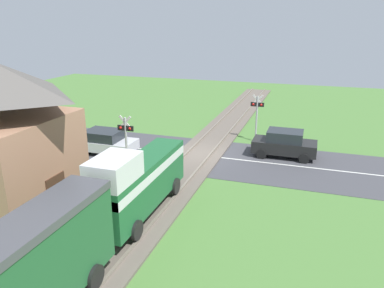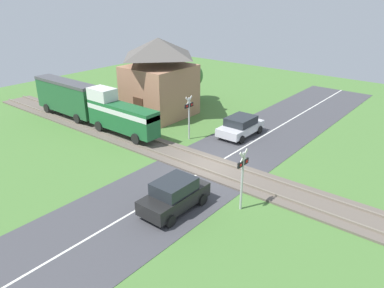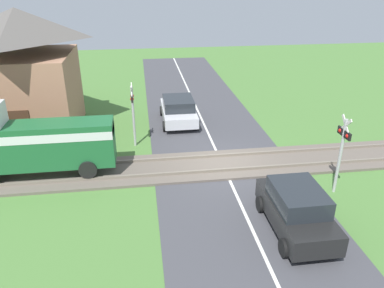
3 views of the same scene
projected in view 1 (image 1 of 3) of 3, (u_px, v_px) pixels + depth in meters
name	position (u px, v px, depth m)	size (l,w,h in m)	color
ground_plane	(199.00, 155.00, 23.15)	(60.00, 60.00, 0.00)	#4C7A38
road_surface	(199.00, 155.00, 23.14)	(48.00, 6.40, 0.02)	#424247
track_bed	(199.00, 154.00, 23.12)	(2.80, 48.00, 0.24)	#665B51
train	(90.00, 221.00, 11.92)	(1.58, 13.61, 3.18)	#1E6033
car_near_crossing	(284.00, 143.00, 22.70)	(3.79, 1.86, 1.65)	black
car_far_side	(104.00, 141.00, 23.34)	(3.98, 2.04, 1.48)	silver
crossing_signal_west_approach	(257.00, 112.00, 25.26)	(0.90, 0.18, 3.27)	#B7B7B7
crossing_signal_east_approach	(126.00, 137.00, 19.72)	(0.90, 0.18, 3.27)	#B7B7B7
pedestrian_by_station	(81.00, 207.00, 15.09)	(0.43, 0.43, 1.72)	#B2282D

